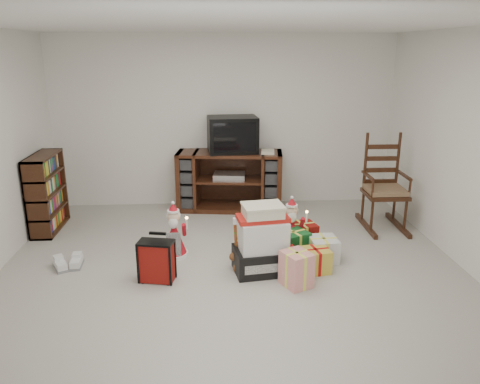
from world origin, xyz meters
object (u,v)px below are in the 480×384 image
mrs_claus_figurine (174,236)px  rocking_chair (383,195)px  gift_cluster (300,249)px  bookshelf (47,194)px  gift_pile (262,243)px  teddy_bear (244,254)px  red_suitcase (157,261)px  tv_stand (230,181)px  santa_figurine (291,229)px  sneaker_pair (68,264)px  crt_television (233,134)px

mrs_claus_figurine → rocking_chair: bearing=16.1°
gift_cluster → mrs_claus_figurine: bearing=170.6°
bookshelf → mrs_claus_figurine: (1.69, -0.95, -0.24)m
bookshelf → gift_pile: (2.65, -1.41, -0.16)m
gift_pile → mrs_claus_figurine: gift_pile is taller
rocking_chair → gift_cluster: bearing=-140.7°
rocking_chair → teddy_bear: rocking_chair is taller
red_suitcase → tv_stand: bearing=81.0°
gift_pile → teddy_bear: (-0.19, 0.10, -0.16)m
gift_pile → santa_figurine: size_ratio=1.14×
rocking_chair → sneaker_pair: rocking_chair is taller
rocking_chair → santa_figurine: (-1.34, -0.67, -0.19)m
gift_pile → red_suitcase: gift_pile is taller
bookshelf → red_suitcase: size_ratio=1.96×
mrs_claus_figurine → tv_stand: bearing=66.4°
crt_television → red_suitcase: bearing=-116.2°
sneaker_pair → gift_cluster: (2.55, -0.00, 0.09)m
tv_stand → rocking_chair: size_ratio=1.21×
santa_figurine → mrs_claus_figurine: size_ratio=1.00×
rocking_chair → mrs_claus_figurine: size_ratio=2.00×
bookshelf → sneaker_pair: size_ratio=2.89×
tv_stand → bookshelf: bookshelf is taller
teddy_bear → santa_figurine: santa_figurine is taller
santa_figurine → gift_pile: bearing=-125.7°
sneaker_pair → crt_television: (1.88, 1.84, 1.07)m
tv_stand → bookshelf: 2.49m
tv_stand → gift_cluster: tv_stand is taller
rocking_chair → mrs_claus_figurine: rocking_chair is taller
mrs_claus_figurine → sneaker_pair: bearing=-168.4°
tv_stand → santa_figurine: (0.65, -1.51, -0.19)m
bookshelf → gift_pile: bookshelf is taller
sneaker_pair → rocking_chair: bearing=-4.4°
gift_pile → sneaker_pair: gift_pile is taller
teddy_bear → gift_cluster: 0.65m
teddy_bear → sneaker_pair: bearing=176.3°
teddy_bear → sneaker_pair: teddy_bear is taller
rocking_chair → santa_figurine: size_ratio=2.00×
rocking_chair → crt_television: size_ratio=1.77×
crt_television → santa_figurine: bearing=-72.4°
crt_television → gift_cluster: bearing=-74.7°
rocking_chair → sneaker_pair: size_ratio=3.71×
sneaker_pair → gift_pile: bearing=-25.3°
santa_figurine → rocking_chair: bearing=26.8°
bookshelf → teddy_bear: bearing=-27.9°
bookshelf → santa_figurine: bearing=-15.5°
gift_pile → sneaker_pair: size_ratio=2.12×
gift_pile → crt_television: bearing=87.5°
bookshelf → mrs_claus_figurine: 1.96m
tv_stand → rocking_chair: 2.16m
teddy_bear → gift_cluster: size_ratio=0.31×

